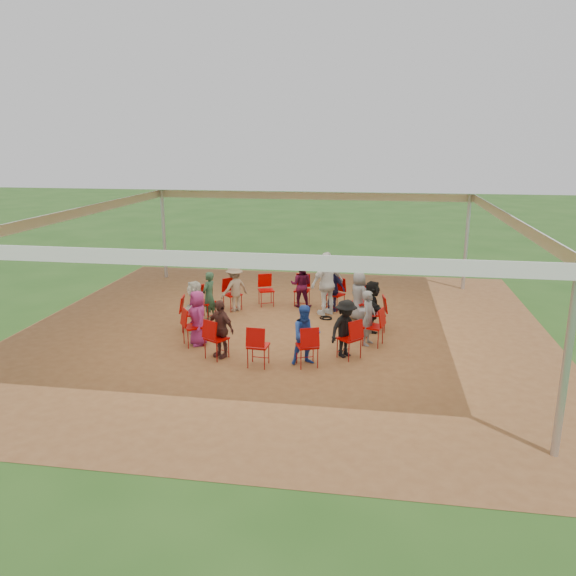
# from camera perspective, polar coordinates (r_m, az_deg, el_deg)

# --- Properties ---
(ground) EXTENTS (80.00, 80.00, 0.00)m
(ground) POSITION_cam_1_polar(r_m,az_deg,el_deg) (14.07, -0.46, -4.40)
(ground) COLOR #244C17
(ground) RESTS_ON ground
(dirt_patch) EXTENTS (13.00, 13.00, 0.00)m
(dirt_patch) POSITION_cam_1_polar(r_m,az_deg,el_deg) (14.06, -0.46, -4.37)
(dirt_patch) COLOR brown
(dirt_patch) RESTS_ON ground
(tent) EXTENTS (10.33, 10.33, 3.00)m
(tent) POSITION_cam_1_polar(r_m,az_deg,el_deg) (13.48, -0.48, 5.18)
(tent) COLOR #B2B2B7
(tent) RESTS_ON ground
(chair_0) EXTENTS (0.50, 0.48, 0.90)m
(chair_0) POSITION_cam_1_polar(r_m,az_deg,el_deg) (14.10, 8.98, -2.61)
(chair_0) COLOR #A80300
(chair_0) RESTS_ON ground
(chair_1) EXTENTS (0.60, 0.60, 0.90)m
(chair_1) POSITION_cam_1_polar(r_m,az_deg,el_deg) (15.02, 7.53, -1.48)
(chair_1) COLOR #A80300
(chair_1) RESTS_ON ground
(chair_2) EXTENTS (0.58, 0.59, 0.90)m
(chair_2) POSITION_cam_1_polar(r_m,az_deg,el_deg) (15.71, 4.84, -0.67)
(chair_2) COLOR #A80300
(chair_2) RESTS_ON ground
(chair_3) EXTENTS (0.45, 0.47, 0.90)m
(chair_3) POSITION_cam_1_polar(r_m,az_deg,el_deg) (16.09, 1.43, -0.26)
(chair_3) COLOR #A80300
(chair_3) RESTS_ON ground
(chair_4) EXTENTS (0.55, 0.57, 0.90)m
(chair_4) POSITION_cam_1_polar(r_m,az_deg,el_deg) (16.10, -2.23, -0.26)
(chair_4) COLOR #A80300
(chair_4) RESTS_ON ground
(chair_5) EXTENTS (0.61, 0.61, 0.90)m
(chair_5) POSITION_cam_1_polar(r_m,az_deg,el_deg) (15.73, -5.67, -0.67)
(chair_5) COLOR #A80300
(chair_5) RESTS_ON ground
(chair_6) EXTENTS (0.54, 0.53, 0.90)m
(chair_6) POSITION_cam_1_polar(r_m,az_deg,el_deg) (15.04, -8.39, -1.48)
(chair_6) COLOR #A80300
(chair_6) RESTS_ON ground
(chair_7) EXTENTS (0.50, 0.48, 0.90)m
(chair_7) POSITION_cam_1_polar(r_m,az_deg,el_deg) (14.13, -9.88, -2.61)
(chair_7) COLOR #A80300
(chair_7) RESTS_ON ground
(chair_8) EXTENTS (0.60, 0.60, 0.90)m
(chair_8) POSITION_cam_1_polar(r_m,az_deg,el_deg) (13.15, -9.62, -3.91)
(chair_8) COLOR #A80300
(chair_8) RESTS_ON ground
(chair_9) EXTENTS (0.58, 0.59, 0.90)m
(chair_9) POSITION_cam_1_polar(r_m,az_deg,el_deg) (12.31, -7.27, -5.13)
(chair_9) COLOR #A80300
(chair_9) RESTS_ON ground
(chair_10) EXTENTS (0.45, 0.47, 0.90)m
(chair_10) POSITION_cam_1_polar(r_m,az_deg,el_deg) (11.81, -3.05, -5.90)
(chair_10) COLOR #A80300
(chair_10) RESTS_ON ground
(chair_11) EXTENTS (0.55, 0.57, 0.90)m
(chair_11) POSITION_cam_1_polar(r_m,az_deg,el_deg) (11.80, 1.97, -5.90)
(chair_11) COLOR #A80300
(chair_11) RESTS_ON ground
(chair_12) EXTENTS (0.61, 0.61, 0.90)m
(chair_12) POSITION_cam_1_polar(r_m,az_deg,el_deg) (12.29, 6.24, -5.14)
(chair_12) COLOR #A80300
(chair_12) RESTS_ON ground
(chair_13) EXTENTS (0.54, 0.53, 0.90)m
(chair_13) POSITION_cam_1_polar(r_m,az_deg,el_deg) (13.12, 8.65, -3.92)
(chair_13) COLOR #A80300
(chair_13) RESTS_ON ground
(person_seated_0) EXTENTS (0.63, 1.25, 1.29)m
(person_seated_0) POSITION_cam_1_polar(r_m,az_deg,el_deg) (14.02, 8.52, -1.83)
(person_seated_0) COLOR black
(person_seated_0) RESTS_ON ground
(person_seated_1) EXTENTS (0.65, 0.72, 1.29)m
(person_seated_1) POSITION_cam_1_polar(r_m,az_deg,el_deg) (14.90, 7.17, -0.79)
(person_seated_1) COLOR slate
(person_seated_1) RESTS_ON ground
(person_seated_2) EXTENTS (0.85, 0.71, 1.29)m
(person_seated_2) POSITION_cam_1_polar(r_m,az_deg,el_deg) (15.57, 4.61, -0.05)
(person_seated_2) COLOR #1F1C43
(person_seated_2) RESTS_ON ground
(person_seated_3) EXTENTS (0.65, 0.40, 1.29)m
(person_seated_3) POSITION_cam_1_polar(r_m,az_deg,el_deg) (15.93, 1.34, 0.34)
(person_seated_3) COLOR #440A22
(person_seated_3) RESTS_ON ground
(person_seated_4) EXTENTS (0.87, 0.90, 1.29)m
(person_seated_4) POSITION_cam_1_polar(r_m,az_deg,el_deg) (15.58, -5.44, -0.05)
(person_seated_4) COLOR #8F775C
(person_seated_4) RESTS_ON ground
(person_seated_5) EXTENTS (0.43, 0.54, 1.29)m
(person_seated_5) POSITION_cam_1_polar(r_m,az_deg,el_deg) (14.92, -8.03, -0.80)
(person_seated_5) COLOR #27472F
(person_seated_5) RESTS_ON ground
(person_seated_6) EXTENTS (0.63, 1.25, 1.29)m
(person_seated_6) POSITION_cam_1_polar(r_m,az_deg,el_deg) (14.05, -9.43, -1.83)
(person_seated_6) COLOR #B8B6A4
(person_seated_6) RESTS_ON ground
(person_seated_7) EXTENTS (0.65, 0.72, 1.29)m
(person_seated_7) POSITION_cam_1_polar(r_m,az_deg,el_deg) (13.12, -9.15, -3.01)
(person_seated_7) COLOR #912665
(person_seated_7) RESTS_ON ground
(person_seated_8) EXTENTS (0.85, 0.71, 1.29)m
(person_seated_8) POSITION_cam_1_polar(r_m,az_deg,el_deg) (12.32, -6.90, -4.11)
(person_seated_8) COLOR #512B25
(person_seated_8) RESTS_ON ground
(person_seated_9) EXTENTS (0.72, 0.57, 1.29)m
(person_seated_9) POSITION_cam_1_polar(r_m,az_deg,el_deg) (11.84, 1.83, -4.79)
(person_seated_9) COLOR #21429D
(person_seated_9) RESTS_ON ground
(person_seated_10) EXTENTS (0.87, 0.90, 1.29)m
(person_seated_10) POSITION_cam_1_polar(r_m,az_deg,el_deg) (12.30, 5.87, -4.11)
(person_seated_10) COLOR black
(person_seated_10) RESTS_ON ground
(person_seated_11) EXTENTS (0.43, 0.54, 1.29)m
(person_seated_11) POSITION_cam_1_polar(r_m,az_deg,el_deg) (13.09, 8.18, -3.01)
(person_seated_11) COLOR slate
(person_seated_11) RESTS_ON ground
(standing_person) EXTENTS (1.11, 1.07, 1.74)m
(standing_person) POSITION_cam_1_polar(r_m,az_deg,el_deg) (15.17, 4.01, 0.44)
(standing_person) COLOR silver
(standing_person) RESTS_ON ground
(cable_coil) EXTENTS (0.39, 0.39, 0.03)m
(cable_coil) POSITION_cam_1_polar(r_m,az_deg,el_deg) (15.04, 3.92, -3.06)
(cable_coil) COLOR black
(cable_coil) RESTS_ON ground
(laptop) EXTENTS (0.30, 0.35, 0.22)m
(laptop) POSITION_cam_1_polar(r_m,az_deg,el_deg) (14.01, 7.86, -1.99)
(laptop) COLOR #B7B7BC
(laptop) RESTS_ON ground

